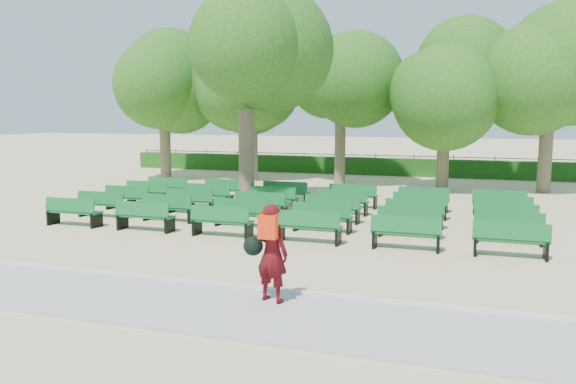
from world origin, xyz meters
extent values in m
plane|color=#C8B584|center=(0.00, 0.00, 0.00)|extent=(120.00, 120.00, 0.00)
cube|color=#A7A8A4|center=(0.00, -7.40, 0.03)|extent=(30.00, 2.20, 0.06)
cube|color=silver|center=(0.00, -6.25, 0.05)|extent=(30.00, 0.12, 0.10)
cube|color=#1B5014|center=(0.00, 14.00, 0.45)|extent=(26.00, 0.70, 0.90)
cube|color=#116126|center=(0.73, 0.67, 0.41)|extent=(1.67, 0.51, 0.06)
cube|color=#116126|center=(0.73, 0.47, 0.64)|extent=(1.66, 0.18, 0.39)
cylinder|color=brown|center=(-1.46, 2.02, 1.68)|extent=(0.53, 0.53, 3.36)
ellipsoid|color=#2C621A|center=(-1.46, 2.02, 4.63)|extent=(4.62, 4.62, 4.15)
imported|color=#4C0A0E|center=(2.56, -6.82, 0.91)|extent=(0.71, 0.57, 1.70)
cube|color=red|center=(2.56, -7.01, 1.40)|extent=(0.32, 0.16, 0.40)
sphere|color=black|center=(2.24, -6.88, 1.02)|extent=(0.34, 0.34, 0.34)
camera|label=1|loc=(5.64, -15.58, 3.27)|focal=35.00mm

